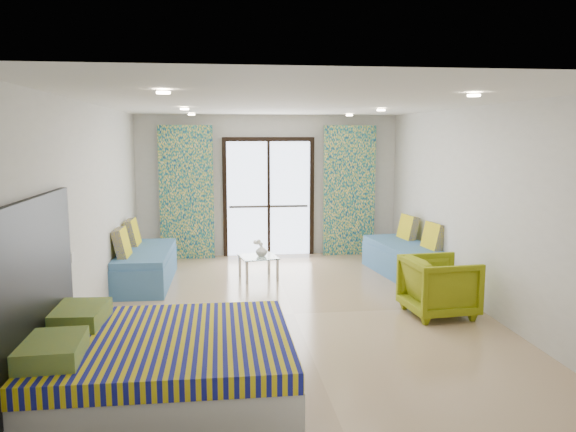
{
  "coord_description": "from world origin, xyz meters",
  "views": [
    {
      "loc": [
        -0.93,
        -7.01,
        2.3
      ],
      "look_at": [
        0.04,
        0.99,
        1.15
      ],
      "focal_mm": 35.0,
      "sensor_mm": 36.0,
      "label": 1
    }
  ],
  "objects": [
    {
      "name": "floor",
      "position": [
        0.0,
        0.0,
        0.0
      ],
      "size": [
        5.0,
        7.5,
        0.01
      ],
      "primitive_type": null,
      "color": "#A28361",
      "rests_on": "ground"
    },
    {
      "name": "ceiling",
      "position": [
        0.0,
        0.0,
        2.7
      ],
      "size": [
        5.0,
        7.5,
        0.01
      ],
      "primitive_type": null,
      "color": "silver",
      "rests_on": "ground"
    },
    {
      "name": "wall_back",
      "position": [
        0.0,
        3.75,
        1.35
      ],
      "size": [
        5.0,
        0.01,
        2.7
      ],
      "primitive_type": null,
      "color": "silver",
      "rests_on": "ground"
    },
    {
      "name": "wall_front",
      "position": [
        0.0,
        -3.75,
        1.35
      ],
      "size": [
        5.0,
        0.01,
        2.7
      ],
      "primitive_type": null,
      "color": "silver",
      "rests_on": "ground"
    },
    {
      "name": "wall_left",
      "position": [
        -2.5,
        0.0,
        1.35
      ],
      "size": [
        0.01,
        7.5,
        2.7
      ],
      "primitive_type": null,
      "color": "silver",
      "rests_on": "ground"
    },
    {
      "name": "wall_right",
      "position": [
        2.5,
        0.0,
        1.35
      ],
      "size": [
        0.01,
        7.5,
        2.7
      ],
      "primitive_type": null,
      "color": "silver",
      "rests_on": "ground"
    },
    {
      "name": "balcony_door",
      "position": [
        0.0,
        3.72,
        1.26
      ],
      "size": [
        1.76,
        0.08,
        2.28
      ],
      "color": "black",
      "rests_on": "floor"
    },
    {
      "name": "balcony_rail",
      "position": [
        0.0,
        3.73,
        0.95
      ],
      "size": [
        1.52,
        0.03,
        0.04
      ],
      "primitive_type": "cube",
      "color": "#595451",
      "rests_on": "balcony_door"
    },
    {
      "name": "curtain_left",
      "position": [
        -1.55,
        3.57,
        1.25
      ],
      "size": [
        1.0,
        0.1,
        2.5
      ],
      "primitive_type": "cube",
      "color": "beige",
      "rests_on": "floor"
    },
    {
      "name": "curtain_right",
      "position": [
        1.55,
        3.57,
        1.25
      ],
      "size": [
        1.0,
        0.1,
        2.5
      ],
      "primitive_type": "cube",
      "color": "beige",
      "rests_on": "floor"
    },
    {
      "name": "downlight_a",
      "position": [
        -1.4,
        -2.0,
        2.67
      ],
      "size": [
        0.12,
        0.12,
        0.02
      ],
      "primitive_type": "cylinder",
      "color": "#FFE0B2",
      "rests_on": "ceiling"
    },
    {
      "name": "downlight_b",
      "position": [
        1.4,
        -2.0,
        2.67
      ],
      "size": [
        0.12,
        0.12,
        0.02
      ],
      "primitive_type": "cylinder",
      "color": "#FFE0B2",
      "rests_on": "ceiling"
    },
    {
      "name": "downlight_c",
      "position": [
        -1.4,
        1.0,
        2.67
      ],
      "size": [
        0.12,
        0.12,
        0.02
      ],
      "primitive_type": "cylinder",
      "color": "#FFE0B2",
      "rests_on": "ceiling"
    },
    {
      "name": "downlight_d",
      "position": [
        1.4,
        1.0,
        2.67
      ],
      "size": [
        0.12,
        0.12,
        0.02
      ],
      "primitive_type": "cylinder",
      "color": "#FFE0B2",
      "rests_on": "ceiling"
    },
    {
      "name": "downlight_e",
      "position": [
        -1.4,
        3.0,
        2.67
      ],
      "size": [
        0.12,
        0.12,
        0.02
      ],
      "primitive_type": "cylinder",
      "color": "#FFE0B2",
      "rests_on": "ceiling"
    },
    {
      "name": "downlight_f",
      "position": [
        1.4,
        3.0,
        2.67
      ],
      "size": [
        0.12,
        0.12,
        0.02
      ],
      "primitive_type": "cylinder",
      "color": "#FFE0B2",
      "rests_on": "ceiling"
    },
    {
      "name": "headboard",
      "position": [
        -2.46,
        -2.32,
        1.05
      ],
      "size": [
        0.06,
        2.1,
        1.5
      ],
      "primitive_type": "cube",
      "color": "black",
      "rests_on": "floor"
    },
    {
      "name": "switch_plate",
      "position": [
        -2.47,
        -1.07,
        1.05
      ],
      "size": [
        0.02,
        0.1,
        0.1
      ],
      "primitive_type": "cube",
      "color": "silver",
      "rests_on": "wall_left"
    },
    {
      "name": "bed",
      "position": [
        -1.48,
        -2.32,
        0.32
      ],
      "size": [
        2.22,
        1.81,
        0.77
      ],
      "color": "silver",
      "rests_on": "floor"
    },
    {
      "name": "daybed_left",
      "position": [
        -2.12,
        1.79,
        0.3
      ],
      "size": [
        0.8,
        1.97,
        0.96
      ],
      "rotation": [
        0.0,
        0.0,
        -0.02
      ],
      "color": "teal",
      "rests_on": "floor"
    },
    {
      "name": "daybed_right",
      "position": [
        2.12,
        1.82,
        0.29
      ],
      "size": [
        0.98,
        2.0,
        0.95
      ],
      "rotation": [
        0.0,
        0.0,
        0.13
      ],
      "color": "teal",
      "rests_on": "floor"
    },
    {
      "name": "coffee_table",
      "position": [
        -0.34,
        1.86,
        0.34
      ],
      "size": [
        0.67,
        0.67,
        0.66
      ],
      "rotation": [
        0.0,
        0.0,
        0.19
      ],
      "color": "silver",
      "rests_on": "floor"
    },
    {
      "name": "vase",
      "position": [
        -0.28,
        1.85,
        0.47
      ],
      "size": [
        0.23,
        0.23,
        0.19
      ],
      "primitive_type": "imported",
      "rotation": [
        0.0,
        0.0,
        -0.24
      ],
      "color": "white",
      "rests_on": "coffee_table"
    },
    {
      "name": "armchair",
      "position": [
        1.86,
        -0.27,
        0.42
      ],
      "size": [
        0.84,
        0.88,
        0.84
      ],
      "primitive_type": "imported",
      "rotation": [
        0.0,
        0.0,
        1.66
      ],
      "color": "olive",
      "rests_on": "floor"
    }
  ]
}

